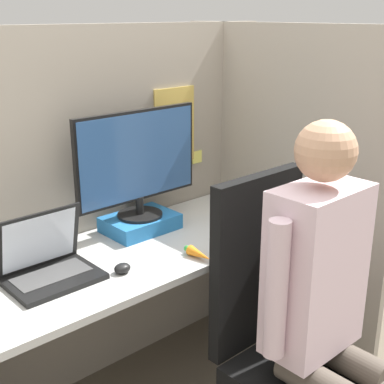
{
  "coord_description": "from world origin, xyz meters",
  "views": [
    {
      "loc": [
        -1.19,
        -1.33,
        1.68
      ],
      "look_at": [
        0.16,
        0.15,
        1.0
      ],
      "focal_mm": 50.0,
      "sensor_mm": 36.0,
      "label": 1
    }
  ],
  "objects_px": {
    "monitor": "(138,161)",
    "person": "(325,293)",
    "carrot_toy": "(199,254)",
    "stapler": "(246,201)",
    "paper_box": "(140,223)",
    "office_chair": "(283,333)",
    "laptop": "(49,266)"
  },
  "relations": [
    {
      "from": "monitor",
      "to": "person",
      "type": "distance_m",
      "value": 0.98
    },
    {
      "from": "carrot_toy",
      "to": "person",
      "type": "bearing_deg",
      "value": -82.36
    },
    {
      "from": "stapler",
      "to": "paper_box",
      "type": "bearing_deg",
      "value": 170.2
    },
    {
      "from": "paper_box",
      "to": "office_chair",
      "type": "xyz_separation_m",
      "value": [
        0.06,
        -0.77,
        -0.22
      ]
    },
    {
      "from": "paper_box",
      "to": "carrot_toy",
      "type": "bearing_deg",
      "value": -91.27
    },
    {
      "from": "laptop",
      "to": "stapler",
      "type": "bearing_deg",
      "value": 2.33
    },
    {
      "from": "paper_box",
      "to": "stapler",
      "type": "distance_m",
      "value": 0.6
    },
    {
      "from": "paper_box",
      "to": "office_chair",
      "type": "bearing_deg",
      "value": -85.33
    },
    {
      "from": "laptop",
      "to": "office_chair",
      "type": "distance_m",
      "value": 0.89
    },
    {
      "from": "carrot_toy",
      "to": "office_chair",
      "type": "relative_size",
      "value": 0.13
    },
    {
      "from": "person",
      "to": "carrot_toy",
      "type": "bearing_deg",
      "value": 97.64
    },
    {
      "from": "office_chair",
      "to": "monitor",
      "type": "bearing_deg",
      "value": 94.65
    },
    {
      "from": "monitor",
      "to": "laptop",
      "type": "distance_m",
      "value": 0.61
    },
    {
      "from": "monitor",
      "to": "office_chair",
      "type": "bearing_deg",
      "value": -85.35
    },
    {
      "from": "carrot_toy",
      "to": "person",
      "type": "distance_m",
      "value": 0.54
    },
    {
      "from": "monitor",
      "to": "laptop",
      "type": "relative_size",
      "value": 1.9
    },
    {
      "from": "paper_box",
      "to": "office_chair",
      "type": "distance_m",
      "value": 0.8
    },
    {
      "from": "monitor",
      "to": "stapler",
      "type": "height_order",
      "value": "monitor"
    },
    {
      "from": "paper_box",
      "to": "person",
      "type": "distance_m",
      "value": 0.93
    },
    {
      "from": "stapler",
      "to": "office_chair",
      "type": "relative_size",
      "value": 0.11
    },
    {
      "from": "paper_box",
      "to": "carrot_toy",
      "type": "xyz_separation_m",
      "value": [
        -0.01,
        -0.4,
        -0.01
      ]
    },
    {
      "from": "carrot_toy",
      "to": "office_chair",
      "type": "xyz_separation_m",
      "value": [
        0.07,
        -0.37,
        -0.21
      ]
    },
    {
      "from": "carrot_toy",
      "to": "stapler",
      "type": "bearing_deg",
      "value": 26.16
    },
    {
      "from": "carrot_toy",
      "to": "office_chair",
      "type": "distance_m",
      "value": 0.43
    },
    {
      "from": "stapler",
      "to": "monitor",
      "type": "bearing_deg",
      "value": 169.94
    },
    {
      "from": "monitor",
      "to": "person",
      "type": "height_order",
      "value": "person"
    },
    {
      "from": "laptop",
      "to": "carrot_toy",
      "type": "height_order",
      "value": "laptop"
    },
    {
      "from": "monitor",
      "to": "carrot_toy",
      "type": "xyz_separation_m",
      "value": [
        -0.01,
        -0.4,
        -0.3
      ]
    },
    {
      "from": "person",
      "to": "laptop",
      "type": "bearing_deg",
      "value": 126.81
    },
    {
      "from": "laptop",
      "to": "office_chair",
      "type": "bearing_deg",
      "value": -46.74
    },
    {
      "from": "stapler",
      "to": "person",
      "type": "relative_size",
      "value": 0.09
    },
    {
      "from": "stapler",
      "to": "carrot_toy",
      "type": "xyz_separation_m",
      "value": [
        -0.6,
        -0.29,
        -0.0
      ]
    }
  ]
}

